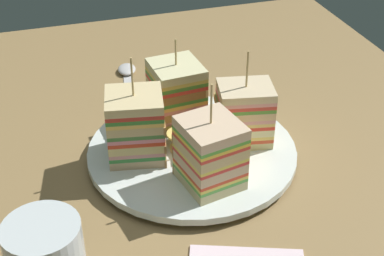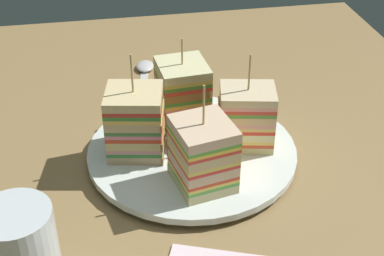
% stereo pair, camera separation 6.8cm
% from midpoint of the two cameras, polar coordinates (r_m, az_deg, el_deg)
% --- Properties ---
extents(ground_plane, '(0.94, 0.80, 0.02)m').
position_cam_midpoint_polar(ground_plane, '(0.71, -2.74, -3.78)').
color(ground_plane, olive).
extents(plate, '(0.26, 0.26, 0.02)m').
position_cam_midpoint_polar(plate, '(0.70, -2.78, -2.57)').
color(plate, silver).
rests_on(plate, ground_plane).
extents(sandwich_wedge_0, '(0.07, 0.08, 0.13)m').
position_cam_midpoint_polar(sandwich_wedge_0, '(0.67, -8.62, 0.13)').
color(sandwich_wedge_0, '#D5B285').
rests_on(sandwich_wedge_0, plate).
extents(sandwich_wedge_1, '(0.08, 0.07, 0.13)m').
position_cam_midpoint_polar(sandwich_wedge_1, '(0.62, -1.37, -2.68)').
color(sandwich_wedge_1, '#D5C387').
rests_on(sandwich_wedge_1, plate).
extents(sandwich_wedge_2, '(0.06, 0.08, 0.12)m').
position_cam_midpoint_polar(sandwich_wedge_2, '(0.69, 2.40, 1.57)').
color(sandwich_wedge_2, '#D3C37F').
rests_on(sandwich_wedge_2, plate).
extents(sandwich_wedge_3, '(0.07, 0.07, 0.12)m').
position_cam_midpoint_polar(sandwich_wedge_3, '(0.73, -4.08, 3.46)').
color(sandwich_wedge_3, beige).
rests_on(sandwich_wedge_3, plate).
extents(chip_pile, '(0.07, 0.07, 0.02)m').
position_cam_midpoint_polar(chip_pile, '(0.69, -3.26, -1.55)').
color(chip_pile, '#F1C97C').
rests_on(chip_pile, plate).
extents(spoon, '(0.14, 0.04, 0.01)m').
position_cam_midpoint_polar(spoon, '(0.89, -8.77, 5.33)').
color(spoon, silver).
rests_on(spoon, ground_plane).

